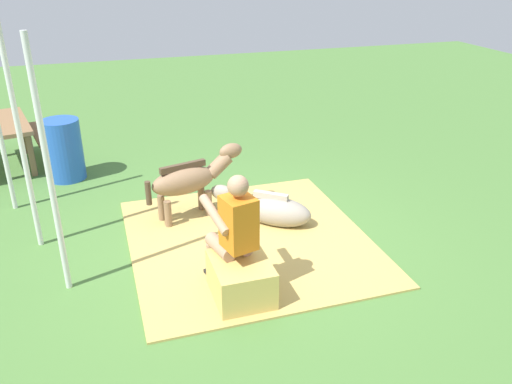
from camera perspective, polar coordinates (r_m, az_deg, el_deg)
ground_plane at (r=6.19m, az=-1.53°, el=-5.61°), size 24.00×24.00×0.00m
hay_patch at (r=6.23m, az=-0.77°, el=-5.23°), size 2.92×2.75×0.02m
hay_bale at (r=5.19m, az=-1.65°, el=-9.50°), size 0.67×0.55×0.41m
person_seated at (r=5.06m, az=-2.50°, el=-3.97°), size 0.71×0.52×1.29m
pony_standing at (r=6.60m, az=-7.16°, el=1.38°), size 0.56×1.32×0.89m
pony_lying at (r=6.55m, az=1.44°, el=-1.90°), size 1.04×1.22×0.42m
water_barrel at (r=8.26m, az=-20.17°, el=4.33°), size 0.54×0.54×0.91m
tent_pole_left at (r=5.20m, az=-21.59°, el=1.98°), size 0.06×0.06×2.53m
tent_pole_mid at (r=6.18m, az=-24.18°, el=5.02°), size 0.06×0.06×2.53m
picnic_bench at (r=9.02m, az=-25.71°, el=5.87°), size 1.74×1.58×0.75m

